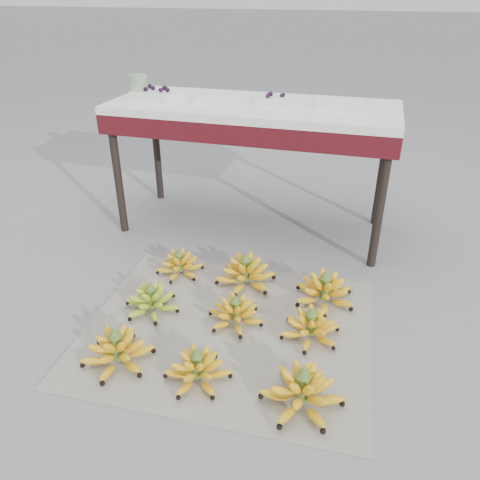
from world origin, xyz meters
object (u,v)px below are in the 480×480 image
(tray_left, at_px, (217,98))
(tray_far_right, at_px, (342,104))
(bunch_front_right, at_px, (302,392))
(bunch_front_center, at_px, (197,369))
(bunch_mid_center, at_px, (235,313))
(newspaper_mat, at_px, (228,329))
(bunch_back_right, at_px, (324,291))
(bunch_back_center, at_px, (246,273))
(vendor_table, at_px, (253,119))
(bunch_mid_left, at_px, (152,301))
(tray_far_left, at_px, (158,94))
(bunch_front_left, at_px, (117,351))
(glass_jar, at_px, (139,86))
(bunch_mid_right, at_px, (310,327))
(tray_right, at_px, (278,100))
(bunch_back_left, at_px, (180,265))

(tray_left, height_order, tray_far_right, tray_far_right)
(bunch_front_right, distance_m, tray_left, 1.69)
(bunch_front_center, distance_m, bunch_mid_center, 0.38)
(newspaper_mat, relative_size, bunch_back_right, 3.30)
(newspaper_mat, distance_m, tray_far_right, 1.34)
(bunch_back_right, distance_m, tray_far_right, 1.02)
(bunch_front_center, bearing_deg, bunch_back_center, 89.15)
(vendor_table, bearing_deg, bunch_mid_left, -102.72)
(tray_far_left, height_order, tray_far_right, tray_far_left)
(bunch_front_left, xyz_separation_m, tray_left, (-0.00, 1.32, 0.73))
(bunch_mid_center, distance_m, vendor_table, 1.16)
(newspaper_mat, bearing_deg, vendor_table, 99.06)
(bunch_back_right, xyz_separation_m, vendor_table, (-0.54, 0.69, 0.62))
(bunch_front_left, distance_m, bunch_front_center, 0.34)
(bunch_mid_center, height_order, glass_jar, glass_jar)
(bunch_front_right, relative_size, bunch_mid_center, 1.00)
(bunch_mid_center, relative_size, bunch_mid_right, 1.00)
(vendor_table, height_order, tray_right, tray_right)
(bunch_front_left, xyz_separation_m, bunch_front_right, (0.75, -0.01, 0.00))
(bunch_mid_left, bearing_deg, bunch_mid_right, 1.64)
(tray_left, xyz_separation_m, tray_right, (0.34, 0.04, 0.00))
(bunch_front_center, xyz_separation_m, glass_jar, (-0.82, 1.30, 0.78))
(bunch_front_center, xyz_separation_m, bunch_front_right, (0.40, -0.01, 0.01))
(vendor_table, bearing_deg, bunch_front_right, -67.96)
(bunch_front_left, height_order, tray_left, tray_left)
(bunch_mid_right, height_order, bunch_back_right, bunch_back_right)
(bunch_mid_left, xyz_separation_m, bunch_back_left, (0.00, 0.34, -0.00))
(bunch_front_right, bearing_deg, tray_right, 107.30)
(bunch_mid_right, distance_m, vendor_table, 1.26)
(bunch_front_left, height_order, bunch_mid_left, bunch_front_left)
(tray_left, bearing_deg, bunch_mid_center, -67.72)
(bunch_mid_right, height_order, bunch_back_left, bunch_mid_right)
(bunch_back_right, relative_size, tray_far_left, 1.24)
(bunch_back_left, bearing_deg, tray_far_right, 33.73)
(bunch_back_left, bearing_deg, tray_far_left, 109.63)
(bunch_mid_left, bearing_deg, vendor_table, 77.58)
(tray_far_right, bearing_deg, bunch_back_left, -136.73)
(bunch_front_left, height_order, tray_far_right, tray_far_right)
(bunch_front_right, relative_size, glass_jar, 2.34)
(bunch_mid_center, distance_m, tray_right, 1.23)
(bunch_front_left, distance_m, bunch_mid_right, 0.81)
(bunch_mid_right, xyz_separation_m, tray_far_right, (-0.03, 0.99, 0.73))
(vendor_table, bearing_deg, tray_far_left, -176.50)
(bunch_back_center, distance_m, vendor_table, 0.90)
(bunch_mid_right, bearing_deg, tray_left, 116.33)
(newspaper_mat, height_order, vendor_table, vendor_table)
(bunch_front_center, distance_m, bunch_front_right, 0.40)
(bunch_back_right, relative_size, tray_far_right, 1.48)
(bunch_front_center, height_order, glass_jar, glass_jar)
(bunch_front_left, xyz_separation_m, tray_far_left, (-0.36, 1.30, 0.73))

